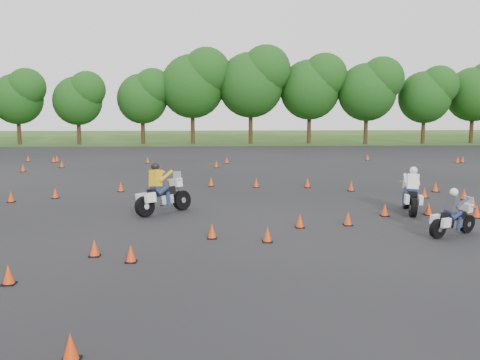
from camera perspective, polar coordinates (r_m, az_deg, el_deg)
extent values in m
plane|color=#2D5119|center=(17.33, 0.58, -5.79)|extent=(140.00, 140.00, 0.00)
plane|color=black|center=(23.19, -0.22, -2.23)|extent=(62.00, 62.00, 0.00)
cone|color=#E53C09|center=(16.30, 2.95, -5.85)|extent=(0.26, 0.26, 0.45)
cone|color=#E53C09|center=(35.44, -2.54, 1.70)|extent=(0.26, 0.26, 0.45)
cone|color=#E53C09|center=(38.03, -1.41, 2.13)|extent=(0.26, 0.26, 0.45)
cone|color=#E53C09|center=(41.32, 22.20, 2.01)|extent=(0.26, 0.26, 0.45)
cone|color=#E53C09|center=(35.83, -22.14, 1.18)|extent=(0.26, 0.26, 0.45)
cone|color=#E53C09|center=(41.70, 22.66, 2.04)|extent=(0.26, 0.26, 0.45)
cone|color=#E53C09|center=(21.57, 23.93, -3.11)|extent=(0.26, 0.26, 0.45)
cone|color=#E53C09|center=(20.74, 15.19, -3.12)|extent=(0.26, 0.26, 0.45)
cone|color=#E53C09|center=(14.55, -11.57, -7.73)|extent=(0.26, 0.26, 0.45)
cone|color=#E53C09|center=(41.33, -18.94, 2.17)|extent=(0.26, 0.26, 0.45)
cone|color=#E53C09|center=(41.17, 13.45, 2.37)|extent=(0.26, 0.26, 0.45)
cone|color=#E53C09|center=(9.49, -17.63, -16.69)|extent=(0.26, 0.26, 0.45)
cone|color=#E53C09|center=(25.17, -19.11, -1.35)|extent=(0.26, 0.26, 0.45)
cone|color=#E53C09|center=(21.41, 19.46, -2.95)|extent=(0.26, 0.26, 0.45)
cone|color=#E53C09|center=(25.29, 19.07, -1.30)|extent=(0.26, 0.26, 0.45)
cone|color=#E53C09|center=(26.24, -12.60, -0.73)|extent=(0.26, 0.26, 0.45)
cone|color=#E53C09|center=(27.20, 20.14, -0.72)|extent=(0.26, 0.26, 0.45)
cone|color=#E53C09|center=(38.66, -9.82, 2.12)|extent=(0.26, 0.26, 0.45)
cone|color=#E53C09|center=(15.32, -15.27, -7.04)|extent=(0.26, 0.26, 0.45)
cone|color=#E53C09|center=(26.34, 11.78, -0.67)|extent=(0.26, 0.26, 0.45)
cone|color=#E53C09|center=(27.35, -3.11, -0.19)|extent=(0.26, 0.26, 0.45)
cone|color=#E53C09|center=(42.15, -21.67, 2.15)|extent=(0.26, 0.26, 0.45)
cone|color=#E53C09|center=(16.73, -3.01, -5.49)|extent=(0.26, 0.26, 0.45)
cone|color=#E53C09|center=(13.66, -23.47, -9.28)|extent=(0.26, 0.26, 0.45)
cone|color=#E53C09|center=(23.44, 23.58, -2.24)|extent=(0.26, 0.26, 0.45)
cone|color=#E53C09|center=(25.89, 17.39, -1.02)|extent=(0.26, 0.26, 0.45)
cone|color=#E53C09|center=(26.92, 1.75, -0.32)|extent=(0.26, 0.26, 0.45)
cone|color=#E53C09|center=(18.86, 11.45, -4.09)|extent=(0.26, 0.26, 0.45)
cone|color=#E53C09|center=(25.48, 22.79, -1.43)|extent=(0.26, 0.26, 0.45)
cone|color=#E53C09|center=(26.98, -6.96, -0.35)|extent=(0.26, 0.26, 0.45)
cone|color=#E53C09|center=(40.82, -19.27, 2.09)|extent=(0.26, 0.26, 0.45)
cone|color=#E53C09|center=(18.26, 6.41, -4.38)|extent=(0.26, 0.26, 0.45)
cone|color=#E53C09|center=(24.85, -23.25, -1.67)|extent=(0.26, 0.26, 0.45)
cone|color=#E53C09|center=(27.09, 7.22, -0.33)|extent=(0.26, 0.26, 0.45)
cone|color=#E53C09|center=(37.29, -18.48, 1.60)|extent=(0.26, 0.26, 0.45)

